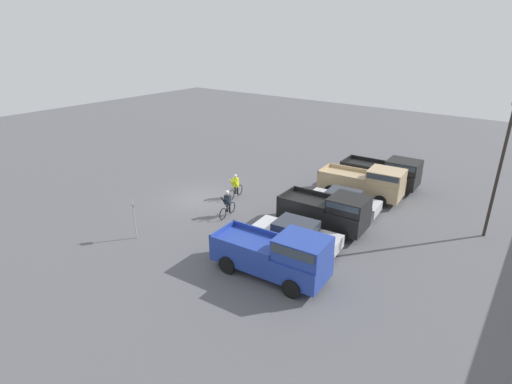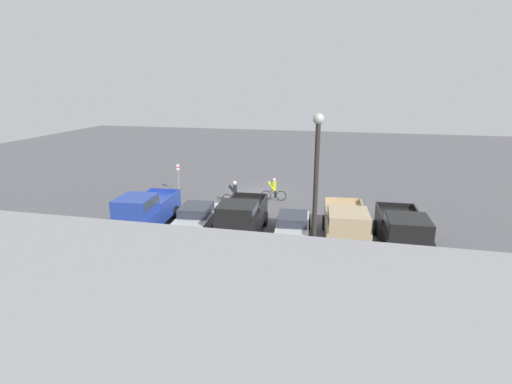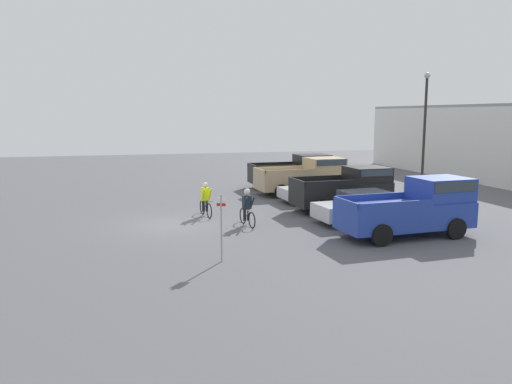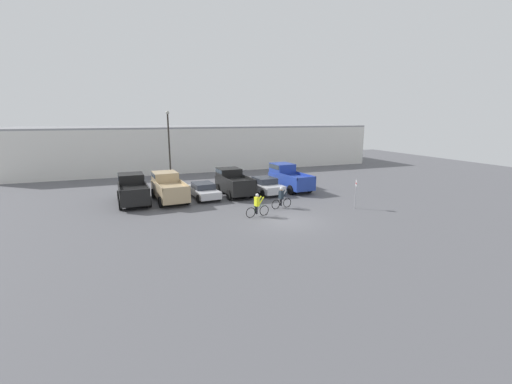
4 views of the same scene
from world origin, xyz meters
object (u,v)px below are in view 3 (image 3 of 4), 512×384
(pickup_truck_2, at_px, (347,188))
(cyclist_1, at_px, (205,200))
(pickup_truck_1, at_px, (307,175))
(sedan_1, at_px, (365,207))
(pickup_truck_3, at_px, (416,207))
(fire_lane_sign, at_px, (221,222))
(lamppost, at_px, (425,124))
(sedan_0, at_px, (319,190))
(cyclist_0, at_px, (247,206))
(pickup_truck_0, at_px, (296,171))

(pickup_truck_2, distance_m, cyclist_1, 7.19)
(pickup_truck_2, bearing_deg, pickup_truck_1, -179.08)
(sedan_1, xyz_separation_m, pickup_truck_3, (2.77, 0.82, 0.47))
(cyclist_1, distance_m, fire_lane_sign, 7.68)
(pickup_truck_1, xyz_separation_m, pickup_truck_3, (11.20, 0.49, 0.06))
(pickup_truck_2, height_order, lamppost, lamppost)
(pickup_truck_3, distance_m, fire_lane_sign, 8.37)
(cyclist_1, bearing_deg, sedan_0, 108.68)
(cyclist_0, relative_size, fire_lane_sign, 0.77)
(pickup_truck_2, height_order, cyclist_1, pickup_truck_2)
(sedan_0, height_order, cyclist_0, cyclist_0)
(sedan_1, relative_size, fire_lane_sign, 2.10)
(sedan_0, xyz_separation_m, pickup_truck_2, (2.78, 0.41, 0.47))
(pickup_truck_2, relative_size, lamppost, 0.67)
(pickup_truck_1, height_order, cyclist_0, pickup_truck_1)
(pickup_truck_2, bearing_deg, pickup_truck_3, 4.07)
(lamppost, bearing_deg, pickup_truck_2, -58.07)
(sedan_0, height_order, sedan_1, sedan_1)
(cyclist_0, bearing_deg, pickup_truck_0, 150.59)
(pickup_truck_2, relative_size, pickup_truck_3, 0.90)
(pickup_truck_3, height_order, fire_lane_sign, pickup_truck_3)
(pickup_truck_1, height_order, pickup_truck_3, pickup_truck_3)
(fire_lane_sign, distance_m, lamppost, 19.22)
(lamppost, bearing_deg, pickup_truck_3, -34.05)
(pickup_truck_2, distance_m, pickup_truck_3, 5.60)
(fire_lane_sign, bearing_deg, cyclist_1, 175.05)
(pickup_truck_0, relative_size, sedan_0, 1.19)
(pickup_truck_3, relative_size, fire_lane_sign, 2.45)
(pickup_truck_1, xyz_separation_m, fire_lane_sign, (12.75, -7.73, 0.23))
(sedan_1, distance_m, cyclist_0, 5.35)
(sedan_1, bearing_deg, cyclist_0, -98.57)
(pickup_truck_2, xyz_separation_m, lamppost, (-4.49, 7.21, 3.13))
(sedan_1, bearing_deg, pickup_truck_0, 177.01)
(sedan_0, bearing_deg, lamppost, 102.64)
(pickup_truck_2, bearing_deg, pickup_truck_0, 178.88)
(pickup_truck_1, relative_size, cyclist_0, 3.18)
(cyclist_0, distance_m, lamppost, 14.87)
(sedan_0, relative_size, sedan_1, 0.95)
(pickup_truck_0, relative_size, sedan_1, 1.13)
(pickup_truck_2, height_order, fire_lane_sign, fire_lane_sign)
(sedan_0, xyz_separation_m, cyclist_0, (4.80, -5.30, 0.17))
(sedan_0, distance_m, sedan_1, 5.60)
(sedan_1, distance_m, lamppost, 11.15)
(pickup_truck_0, bearing_deg, fire_lane_sign, -27.22)
(pickup_truck_0, xyz_separation_m, fire_lane_sign, (15.53, -7.99, 0.24))
(sedan_1, height_order, fire_lane_sign, fire_lane_sign)
(cyclist_1, bearing_deg, pickup_truck_2, 86.00)
(sedan_1, height_order, lamppost, lamppost)
(cyclist_1, relative_size, fire_lane_sign, 0.80)
(pickup_truck_0, height_order, pickup_truck_1, pickup_truck_1)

